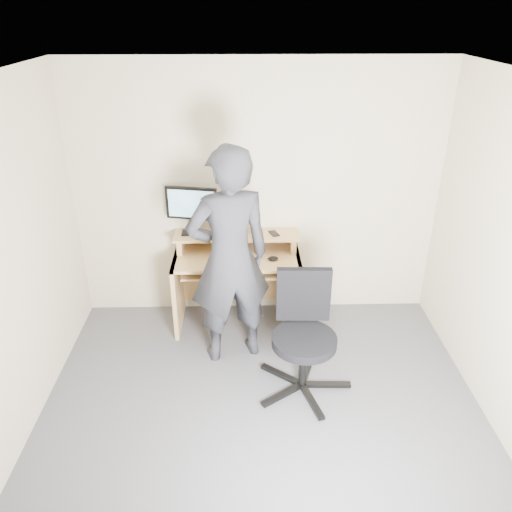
{
  "coord_description": "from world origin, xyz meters",
  "views": [
    {
      "loc": [
        -0.12,
        -2.76,
        2.89
      ],
      "look_at": [
        -0.03,
        1.05,
        0.95
      ],
      "focal_mm": 35.0,
      "sensor_mm": 36.0,
      "label": 1
    }
  ],
  "objects_px": {
    "office_chair": "(304,330)",
    "monitor": "(192,206)",
    "desk": "(237,271)",
    "person": "(229,258)"
  },
  "relations": [
    {
      "from": "desk",
      "to": "person",
      "type": "xyz_separation_m",
      "value": [
        -0.05,
        -0.57,
        0.43
      ]
    },
    {
      "from": "person",
      "to": "desk",
      "type": "bearing_deg",
      "value": -112.21
    },
    {
      "from": "person",
      "to": "monitor",
      "type": "bearing_deg",
      "value": -78.11
    },
    {
      "from": "desk",
      "to": "office_chair",
      "type": "distance_m",
      "value": 1.13
    },
    {
      "from": "office_chair",
      "to": "desk",
      "type": "bearing_deg",
      "value": 120.43
    },
    {
      "from": "desk",
      "to": "monitor",
      "type": "relative_size",
      "value": 2.46
    },
    {
      "from": "office_chair",
      "to": "monitor",
      "type": "bearing_deg",
      "value": 133.27
    },
    {
      "from": "monitor",
      "to": "office_chair",
      "type": "distance_m",
      "value": 1.59
    },
    {
      "from": "monitor",
      "to": "person",
      "type": "xyz_separation_m",
      "value": [
        0.36,
        -0.66,
        -0.21
      ]
    },
    {
      "from": "desk",
      "to": "office_chair",
      "type": "height_order",
      "value": "office_chair"
    }
  ]
}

